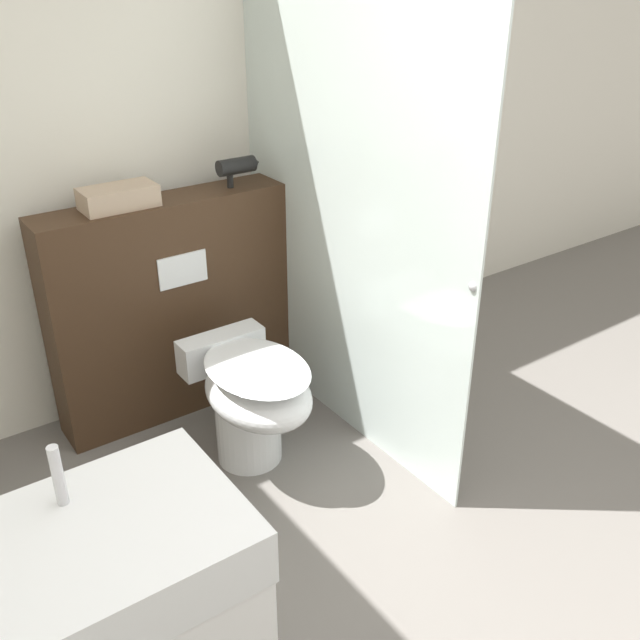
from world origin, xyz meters
TOP-DOWN VIEW (x-y plane):
  - wall_back at (0.00, 2.30)m, footprint 8.00×0.06m
  - partition_panel at (-0.15, 2.08)m, footprint 1.12×0.23m
  - shower_glass at (0.38, 1.53)m, footprint 0.04×1.47m
  - toilet at (-0.11, 1.49)m, footprint 0.38×0.62m
  - hair_drier at (0.20, 2.06)m, footprint 0.20×0.07m
  - folded_towel at (-0.34, 2.08)m, footprint 0.30×0.16m

SIDE VIEW (x-z plane):
  - toilet at x=-0.11m, z-range 0.07..0.57m
  - partition_panel at x=-0.15m, z-range 0.00..1.00m
  - shower_glass at x=0.38m, z-range 0.00..1.94m
  - folded_towel at x=-0.34m, z-range 1.00..1.09m
  - hair_drier at x=0.20m, z-range 1.03..1.15m
  - wall_back at x=0.00m, z-range 0.00..2.50m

